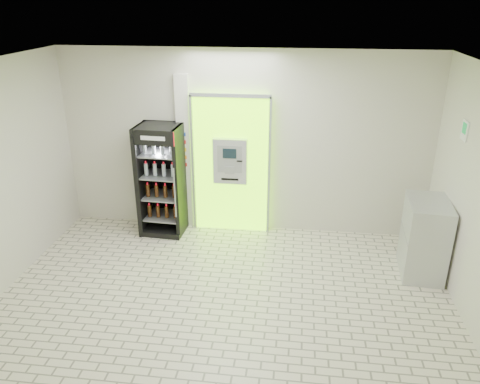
# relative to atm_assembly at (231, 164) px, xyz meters

# --- Properties ---
(ground) EXTENTS (6.00, 6.00, 0.00)m
(ground) POSITION_rel_atm_assembly_xyz_m (0.20, -2.41, -1.17)
(ground) COLOR beige
(ground) RESTS_ON ground
(room_shell) EXTENTS (6.00, 6.00, 6.00)m
(room_shell) POSITION_rel_atm_assembly_xyz_m (0.20, -2.41, 0.67)
(room_shell) COLOR beige
(room_shell) RESTS_ON ground
(atm_assembly) EXTENTS (1.30, 0.24, 2.33)m
(atm_assembly) POSITION_rel_atm_assembly_xyz_m (0.00, 0.00, 0.00)
(atm_assembly) COLOR #83FF07
(atm_assembly) RESTS_ON ground
(pillar) EXTENTS (0.22, 0.11, 2.60)m
(pillar) POSITION_rel_atm_assembly_xyz_m (-0.78, 0.04, 0.13)
(pillar) COLOR silver
(pillar) RESTS_ON ground
(beverage_cooler) EXTENTS (0.73, 0.68, 1.84)m
(beverage_cooler) POSITION_rel_atm_assembly_xyz_m (-1.12, -0.22, -0.29)
(beverage_cooler) COLOR black
(beverage_cooler) RESTS_ON ground
(steel_cabinet) EXTENTS (0.62, 0.87, 1.11)m
(steel_cabinet) POSITION_rel_atm_assembly_xyz_m (2.91, -1.04, -0.62)
(steel_cabinet) COLOR #B7BAC0
(steel_cabinet) RESTS_ON ground
(exit_sign) EXTENTS (0.02, 0.22, 0.26)m
(exit_sign) POSITION_rel_atm_assembly_xyz_m (3.19, -1.01, 0.95)
(exit_sign) COLOR white
(exit_sign) RESTS_ON room_shell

